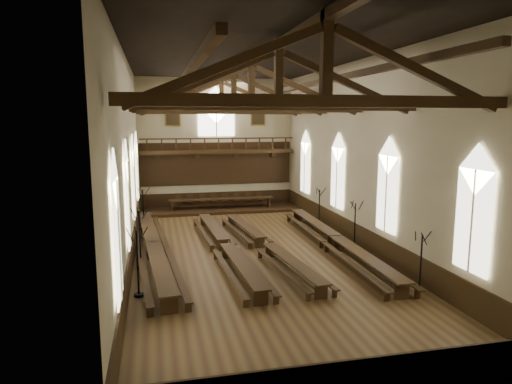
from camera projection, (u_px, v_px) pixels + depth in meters
The scene contains 21 objects.
ground at pixel (252, 253), 23.67m from camera, with size 26.00×26.00×0.00m, color brown.
room_walls at pixel (251, 128), 22.65m from camera, with size 26.00×26.00×26.00m.
wainscot_band at pixel (252, 242), 23.57m from camera, with size 12.00×26.00×1.20m.
side_windows at pixel (252, 182), 23.08m from camera, with size 11.85×19.80×4.50m.
end_window at pixel (216, 115), 34.95m from camera, with size 2.80×0.12×3.80m.
minstrels_gallery at pixel (217, 158), 35.25m from camera, with size 11.80×1.24×3.70m.
portraits at pixel (216, 116), 34.97m from camera, with size 7.75×0.09×1.45m.
roof_trusses at pixel (251, 92), 22.37m from camera, with size 11.70×25.70×2.80m.
refectory_row_a at pixel (153, 246), 22.93m from camera, with size 2.21×15.09×0.81m.
refectory_row_b at pixel (225, 245), 23.35m from camera, with size 1.75×14.13×0.72m.
refectory_row_c at pixel (265, 243), 23.74m from camera, with size 1.97×13.82×0.68m.
refectory_row_d at pixel (336, 239), 24.26m from camera, with size 1.73×14.67×0.78m.
dais at pixel (221, 209), 34.66m from camera, with size 11.40×3.13×0.21m, color #30220E.
high_table at pixel (221, 200), 34.54m from camera, with size 7.96×1.05×0.74m.
high_chairs at pixel (220, 199), 35.30m from camera, with size 6.73×0.44×0.96m.
candelabrum_left_near at pixel (138, 276), 17.80m from camera, with size 0.85×0.80×2.80m.
candelabrum_left_mid at pixel (140, 250), 21.21m from camera, with size 0.86×0.85×2.90m.
candelabrum_left_far at pixel (144, 217), 28.60m from camera, with size 0.78×0.82×2.71m.
candelabrum_right_near at pixel (420, 273), 18.39m from camera, with size 0.72×0.75×2.48m.
candelabrum_right_mid at pixel (354, 234), 24.37m from camera, with size 0.79×0.77×2.63m.
candelabrum_right_far at pixel (319, 215), 29.55m from camera, with size 0.68×0.78×2.54m.
Camera 1 is at (-4.79, -22.36, 6.90)m, focal length 32.00 mm.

